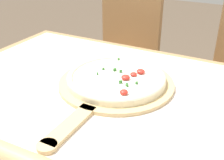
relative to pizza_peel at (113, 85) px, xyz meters
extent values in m
cube|color=#A87F51|center=(0.02, -0.11, -0.03)|extent=(1.24, 0.97, 0.03)
cylinder|color=#A87F51|center=(-0.54, 0.33, -0.39)|extent=(0.06, 0.06, 0.70)
cube|color=silver|center=(0.02, -0.11, -0.01)|extent=(1.16, 0.89, 0.00)
cylinder|color=tan|center=(0.00, 0.02, 0.00)|extent=(0.38, 0.38, 0.01)
cube|color=tan|center=(0.00, -0.24, 0.00)|extent=(0.04, 0.19, 0.01)
cylinder|color=tan|center=(0.00, -0.33, 0.00)|extent=(0.05, 0.05, 0.01)
cylinder|color=beige|center=(0.00, 0.02, 0.01)|extent=(0.32, 0.32, 0.02)
torus|color=beige|center=(0.00, 0.02, 0.02)|extent=(0.32, 0.32, 0.02)
cylinder|color=white|center=(0.00, 0.02, 0.02)|extent=(0.28, 0.28, 0.00)
ellipsoid|color=red|center=(0.06, 0.08, 0.03)|extent=(0.03, 0.03, 0.01)
ellipsoid|color=red|center=(0.04, 0.01, 0.03)|extent=(0.03, 0.03, 0.01)
ellipsoid|color=red|center=(0.05, 0.05, 0.03)|extent=(0.02, 0.02, 0.01)
ellipsoid|color=red|center=(0.07, -0.07, 0.03)|extent=(0.02, 0.02, 0.01)
cube|color=#387533|center=(0.08, 0.00, 0.03)|extent=(0.01, 0.01, 0.01)
cube|color=#387533|center=(-0.02, 0.05, 0.03)|extent=(0.01, 0.01, 0.01)
cube|color=#387533|center=(-0.06, 0.00, 0.03)|extent=(0.01, 0.01, 0.01)
cube|color=#387533|center=(-0.06, 0.04, 0.03)|extent=(0.01, 0.01, 0.01)
cube|color=#387533|center=(0.00, 0.05, 0.03)|extent=(0.01, 0.01, 0.01)
cube|color=#387533|center=(0.03, -0.02, 0.03)|extent=(0.01, 0.01, 0.01)
cube|color=#387533|center=(0.06, -0.02, 0.03)|extent=(0.01, 0.01, 0.01)
cube|color=#387533|center=(0.05, 0.06, 0.03)|extent=(0.01, 0.01, 0.01)
cube|color=#387533|center=(-0.05, 0.14, 0.03)|extent=(0.01, 0.01, 0.01)
cube|color=#387533|center=(0.06, -0.03, 0.03)|extent=(0.01, 0.01, 0.01)
cylinder|color=tan|center=(-0.01, -0.41, 0.02)|extent=(0.37, 0.06, 0.05)
cube|color=#A37547|center=(-0.31, 0.61, -0.30)|extent=(0.43, 0.43, 0.02)
cube|color=#A37547|center=(-0.30, 0.79, -0.07)|extent=(0.38, 0.06, 0.44)
cylinder|color=#A37547|center=(-0.48, 0.46, -0.53)|extent=(0.04, 0.04, 0.42)
cylinder|color=#A37547|center=(-0.16, 0.44, -0.53)|extent=(0.04, 0.04, 0.42)
cylinder|color=#A37547|center=(-0.46, 0.78, -0.53)|extent=(0.04, 0.04, 0.42)
cylinder|color=#A37547|center=(-0.14, 0.76, -0.53)|extent=(0.04, 0.04, 0.42)
cylinder|color=#A37547|center=(0.23, 0.45, -0.53)|extent=(0.04, 0.04, 0.42)
cylinder|color=#A37547|center=(0.23, 0.77, -0.53)|extent=(0.04, 0.04, 0.42)
camera|label=1|loc=(0.37, -0.71, 0.44)|focal=45.00mm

